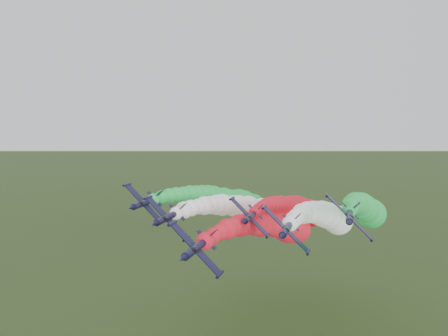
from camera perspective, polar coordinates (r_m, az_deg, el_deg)
The scene contains 6 objects.
jet_lead at distance 121.54m, azimuth 7.34°, elevation -7.60°, with size 15.18×82.72×21.75m.
jet_inner_left at distance 134.10m, azimuth 3.64°, elevation -5.53°, with size 15.22×82.76×21.79m.
jet_inner_right at distance 131.94m, azimuth 13.38°, elevation -6.20°, with size 15.62×83.17×22.19m.
jet_outer_left at distance 141.69m, azimuth 1.22°, elevation -4.38°, with size 15.33×82.87×21.90m.
jet_outer_right at distance 136.89m, azimuth 17.92°, elevation -5.15°, with size 15.71×83.26×22.28m.
jet_trail at distance 145.14m, azimuth 9.89°, elevation -5.43°, with size 15.38×82.92×21.95m.
Camera 1 is at (17.22, -67.51, 61.44)m, focal length 35.00 mm.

